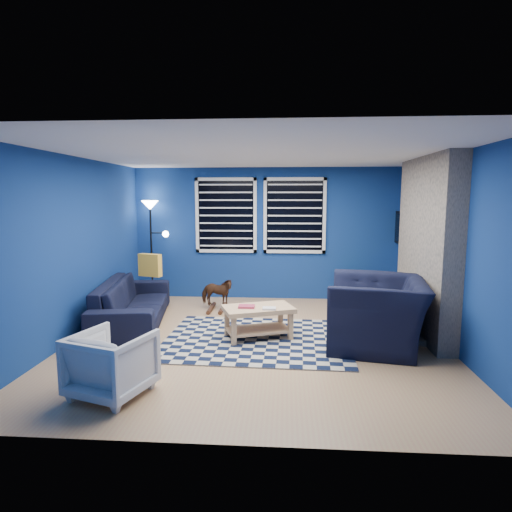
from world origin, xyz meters
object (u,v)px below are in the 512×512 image
Objects in this scene: tv at (404,229)px; coffee_table at (258,316)px; armchair_big at (377,312)px; floor_lamp at (151,219)px; armchair_bent at (112,364)px; sofa at (133,302)px; cabinet at (353,290)px; rocking_horse at (217,292)px.

tv is 0.94× the size of coffee_table.
floor_lamp is (-3.72, 2.33, 1.10)m from armchair_big.
floor_lamp is at bearing -60.35° from armchair_bent.
sofa is at bearing -163.33° from tv.
armchair_bent is 4.86m from cabinet.
coffee_table is 1.83× the size of cabinet.
floor_lamp is at bearing -111.95° from armchair_big.
sofa is 2.13× the size of coffee_table.
armchair_big is at bearing -94.67° from cabinet.
cabinet is at bearing -65.69° from rocking_horse.
armchair_big reaches higher than sofa.
armchair_big is 1.94× the size of armchair_bent.
sofa is 1.21× the size of floor_lamp.
armchair_big is 2.34× the size of rocking_horse.
rocking_horse is 2.50m from cabinet.
cabinet reaches higher than coffee_table.
rocking_horse is at bearing -171.75° from tv.
floor_lamp is (-4.57, 0.25, 0.14)m from tv.
armchair_big is 2.26m from cabinet.
floor_lamp reaches higher than cabinet.
sofa reaches higher than coffee_table.
armchair_big is at bearing -6.32° from coffee_table.
tv is 4.58m from floor_lamp.
coffee_table is 2.62m from cabinet.
armchair_bent is 3.28m from rocking_horse.
tv is at bearing 38.11° from coffee_table.
floor_lamp reaches higher than sofa.
floor_lamp is (-0.82, 3.96, 1.22)m from armchair_bent.
cabinet is 3.97m from floor_lamp.
cabinet is 0.31× the size of floor_lamp.
armchair_big is at bearing -132.68° from armchair_bent.
sofa is (-4.41, -1.32, -1.07)m from tv.
coffee_table is (0.81, -1.43, 0.01)m from rocking_horse.
tv is 1.42× the size of armchair_bent.
armchair_big is 4.52m from floor_lamp.
floor_lamp reaches higher than armchair_big.
cabinet is at bearing -109.16° from armchair_bent.
tv is 0.73× the size of armchair_big.
tv is 1.43m from cabinet.
rocking_horse is (0.52, 3.24, -0.00)m from armchair_bent.
sofa reaches higher than armchair_bent.
floor_lamp is (-0.17, 1.57, 1.21)m from sofa.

